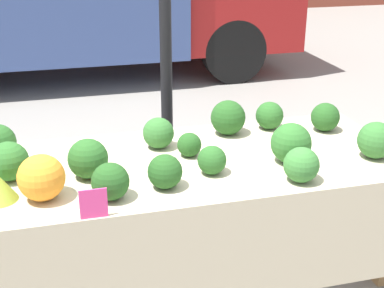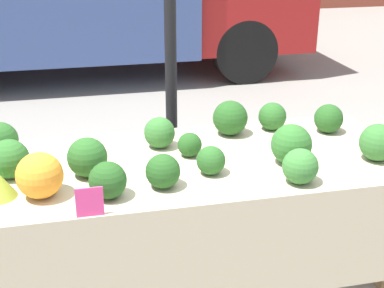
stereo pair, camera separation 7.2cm
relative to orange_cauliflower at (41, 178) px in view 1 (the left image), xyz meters
name	(u,v)px [view 1 (the left image)]	position (x,y,z in m)	size (l,w,h in m)	color
tent_pole	(166,42)	(0.72, 1.07, 0.27)	(0.07, 0.07, 2.42)	black
market_table	(196,187)	(0.66, 0.14, -0.20)	(1.96, 0.84, 0.84)	beige
orange_cauliflower	(41,178)	(0.00, 0.00, 0.00)	(0.19, 0.19, 0.19)	orange
broccoli_head_0	(110,182)	(0.26, -0.07, -0.02)	(0.15, 0.15, 0.15)	#23511E
broccoli_head_1	(212,160)	(0.71, 0.05, -0.03)	(0.13, 0.13, 0.13)	#285B23
broccoli_head_2	(376,140)	(1.48, 0.03, -0.01)	(0.17, 0.17, 0.17)	#336B2D
broccoli_head_3	(291,143)	(1.08, 0.08, 0.00)	(0.18, 0.18, 0.18)	#2D6628
broccoli_head_4	(9,161)	(-0.13, 0.21, -0.01)	(0.17, 0.17, 0.17)	#2D6628
broccoli_head_5	(325,117)	(1.42, 0.40, -0.02)	(0.15, 0.15, 0.15)	#23511E
broccoli_head_6	(301,165)	(1.05, -0.11, -0.02)	(0.15, 0.15, 0.15)	#387533
broccoli_head_7	(165,172)	(0.48, -0.02, -0.02)	(0.14, 0.14, 0.14)	#23511E
broccoli_head_8	(270,116)	(1.15, 0.50, -0.02)	(0.15, 0.15, 0.15)	#285B23
broccoli_head_9	(88,159)	(0.19, 0.15, -0.01)	(0.17, 0.17, 0.17)	#285B23
broccoli_head_10	(228,118)	(0.92, 0.48, 0.00)	(0.18, 0.18, 0.18)	#23511E
broccoli_head_11	(158,133)	(0.54, 0.39, -0.02)	(0.15, 0.15, 0.15)	#336B2D
broccoli_head_13	(188,145)	(0.65, 0.26, -0.04)	(0.11, 0.11, 0.11)	#23511E
price_sign	(93,204)	(0.18, -0.20, -0.03)	(0.10, 0.01, 0.12)	#E53D84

